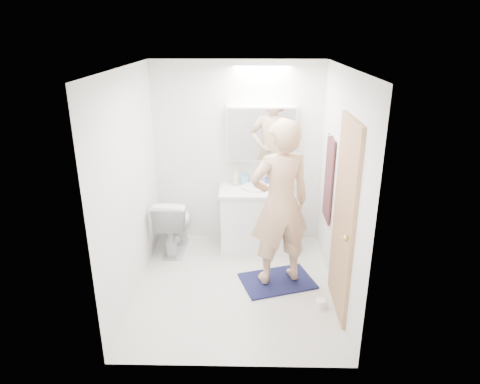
{
  "coord_description": "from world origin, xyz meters",
  "views": [
    {
      "loc": [
        0.14,
        -4.2,
        2.75
      ],
      "look_at": [
        0.05,
        0.25,
        1.05
      ],
      "focal_mm": 32.19,
      "sensor_mm": 36.0,
      "label": 1
    }
  ],
  "objects_px": {
    "vanity_cabinet": "(256,220)",
    "toilet": "(174,224)",
    "medicine_cabinet": "(261,133)",
    "soap_bottle_b": "(245,178)",
    "soap_bottle_a": "(235,177)",
    "person": "(280,204)",
    "toothbrush_cup": "(269,181)",
    "toilet_paper_roll": "(320,304)"
  },
  "relations": [
    {
      "from": "soap_bottle_a",
      "to": "soap_bottle_b",
      "type": "bearing_deg",
      "value": 13.52
    },
    {
      "from": "medicine_cabinet",
      "to": "soap_bottle_b",
      "type": "xyz_separation_m",
      "value": [
        -0.2,
        -0.03,
        -0.59
      ]
    },
    {
      "from": "medicine_cabinet",
      "to": "soap_bottle_b",
      "type": "relative_size",
      "value": 4.76
    },
    {
      "from": "toilet_paper_roll",
      "to": "soap_bottle_a",
      "type": "bearing_deg",
      "value": 121.62
    },
    {
      "from": "vanity_cabinet",
      "to": "soap_bottle_b",
      "type": "distance_m",
      "value": 0.57
    },
    {
      "from": "person",
      "to": "toothbrush_cup",
      "type": "xyz_separation_m",
      "value": [
        -0.08,
        1.04,
        -0.11
      ]
    },
    {
      "from": "toilet_paper_roll",
      "to": "toilet",
      "type": "bearing_deg",
      "value": 143.98
    },
    {
      "from": "medicine_cabinet",
      "to": "toothbrush_cup",
      "type": "distance_m",
      "value": 0.64
    },
    {
      "from": "vanity_cabinet",
      "to": "toilet",
      "type": "height_order",
      "value": "vanity_cabinet"
    },
    {
      "from": "vanity_cabinet",
      "to": "soap_bottle_a",
      "type": "xyz_separation_m",
      "value": [
        -0.27,
        0.15,
        0.55
      ]
    },
    {
      "from": "toilet",
      "to": "person",
      "type": "distance_m",
      "value": 1.63
    },
    {
      "from": "toilet",
      "to": "toothbrush_cup",
      "type": "distance_m",
      "value": 1.35
    },
    {
      "from": "medicine_cabinet",
      "to": "toilet_paper_roll",
      "type": "relative_size",
      "value": 8.0
    },
    {
      "from": "toilet",
      "to": "person",
      "type": "bearing_deg",
      "value": 152.48
    },
    {
      "from": "person",
      "to": "toilet_paper_roll",
      "type": "bearing_deg",
      "value": 112.71
    },
    {
      "from": "toilet",
      "to": "person",
      "type": "height_order",
      "value": "person"
    },
    {
      "from": "soap_bottle_a",
      "to": "toilet_paper_roll",
      "type": "relative_size",
      "value": 2.09
    },
    {
      "from": "soap_bottle_b",
      "to": "soap_bottle_a",
      "type": "bearing_deg",
      "value": -166.48
    },
    {
      "from": "medicine_cabinet",
      "to": "person",
      "type": "relative_size",
      "value": 0.47
    },
    {
      "from": "toothbrush_cup",
      "to": "toilet_paper_roll",
      "type": "distance_m",
      "value": 1.8
    },
    {
      "from": "toilet",
      "to": "soap_bottle_a",
      "type": "relative_size",
      "value": 3.25
    },
    {
      "from": "toilet",
      "to": "person",
      "type": "xyz_separation_m",
      "value": [
        1.3,
        -0.76,
        0.61
      ]
    },
    {
      "from": "medicine_cabinet",
      "to": "soap_bottle_b",
      "type": "bearing_deg",
      "value": -171.6
    },
    {
      "from": "soap_bottle_a",
      "to": "toothbrush_cup",
      "type": "distance_m",
      "value": 0.44
    },
    {
      "from": "vanity_cabinet",
      "to": "toothbrush_cup",
      "type": "relative_size",
      "value": 8.54
    },
    {
      "from": "person",
      "to": "toothbrush_cup",
      "type": "bearing_deg",
      "value": -103.71
    },
    {
      "from": "vanity_cabinet",
      "to": "toilet_paper_roll",
      "type": "xyz_separation_m",
      "value": [
        0.66,
        -1.37,
        -0.34
      ]
    },
    {
      "from": "soap_bottle_a",
      "to": "toothbrush_cup",
      "type": "xyz_separation_m",
      "value": [
        0.43,
        0.01,
        -0.07
      ]
    },
    {
      "from": "medicine_cabinet",
      "to": "vanity_cabinet",
      "type": "bearing_deg",
      "value": -104.24
    },
    {
      "from": "medicine_cabinet",
      "to": "soap_bottle_b",
      "type": "distance_m",
      "value": 0.62
    },
    {
      "from": "toilet",
      "to": "toothbrush_cup",
      "type": "height_order",
      "value": "toothbrush_cup"
    },
    {
      "from": "medicine_cabinet",
      "to": "toilet",
      "type": "xyz_separation_m",
      "value": [
        -1.12,
        -0.33,
        -1.13
      ]
    },
    {
      "from": "medicine_cabinet",
      "to": "toilet_paper_roll",
      "type": "bearing_deg",
      "value": -68.99
    },
    {
      "from": "soap_bottle_b",
      "to": "toothbrush_cup",
      "type": "height_order",
      "value": "soap_bottle_b"
    },
    {
      "from": "toilet",
      "to": "soap_bottle_a",
      "type": "xyz_separation_m",
      "value": [
        0.79,
        0.27,
        0.56
      ]
    },
    {
      "from": "vanity_cabinet",
      "to": "toilet",
      "type": "bearing_deg",
      "value": -173.82
    },
    {
      "from": "vanity_cabinet",
      "to": "soap_bottle_a",
      "type": "distance_m",
      "value": 0.63
    },
    {
      "from": "medicine_cabinet",
      "to": "soap_bottle_a",
      "type": "bearing_deg",
      "value": -169.63
    },
    {
      "from": "toilet",
      "to": "toilet_paper_roll",
      "type": "height_order",
      "value": "toilet"
    },
    {
      "from": "toothbrush_cup",
      "to": "medicine_cabinet",
      "type": "bearing_deg",
      "value": 154.89
    },
    {
      "from": "soap_bottle_a",
      "to": "toilet_paper_roll",
      "type": "xyz_separation_m",
      "value": [
        0.93,
        -1.52,
        -0.89
      ]
    },
    {
      "from": "vanity_cabinet",
      "to": "toothbrush_cup",
      "type": "bearing_deg",
      "value": 45.0
    }
  ]
}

